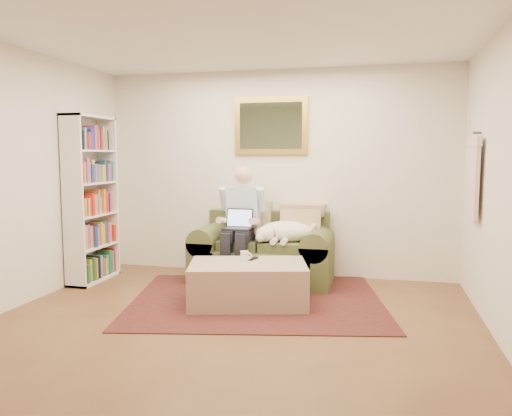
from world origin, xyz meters
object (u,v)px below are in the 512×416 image
at_px(seated_man, 240,226).
at_px(coffee_mug, 244,256).
at_px(laptop, 238,223).
at_px(bookshelf, 91,199).
at_px(sofa, 263,258).
at_px(ottoman, 248,284).
at_px(sleeping_dog, 286,232).

xyz_separation_m(seated_man, coffee_mug, (0.24, -0.69, -0.22)).
height_order(laptop, bookshelf, bookshelf).
bearing_deg(coffee_mug, sofa, 89.43).
distance_m(sofa, laptop, 0.55).
height_order(sofa, ottoman, sofa).
distance_m(sleeping_dog, coffee_mug, 0.83).
xyz_separation_m(sofa, coffee_mug, (-0.01, -0.84, 0.19)).
bearing_deg(sofa, ottoman, -86.41).
relative_size(sofa, coffee_mug, 16.60).
relative_size(laptop, bookshelf, 0.16).
height_order(laptop, ottoman, laptop).
height_order(sleeping_dog, coffee_mug, sleeping_dog).
xyz_separation_m(laptop, ottoman, (0.31, -0.74, -0.52)).
bearing_deg(seated_man, laptop, -90.00).
height_order(sofa, laptop, laptop).
bearing_deg(bookshelf, sofa, 12.36).
height_order(coffee_mug, bookshelf, bookshelf).
bearing_deg(sleeping_dog, sofa, 164.26).
distance_m(seated_man, bookshelf, 1.83).
relative_size(sofa, sleeping_dog, 2.43).
relative_size(sleeping_dog, bookshelf, 0.34).
xyz_separation_m(sofa, seated_man, (-0.25, -0.15, 0.41)).
bearing_deg(laptop, bookshelf, -172.69).
bearing_deg(laptop, seated_man, 90.00).
bearing_deg(ottoman, seated_man, 111.10).
height_order(laptop, sleeping_dog, laptop).
relative_size(seated_man, sleeping_dog, 2.04).
bearing_deg(laptop, ottoman, -67.24).
bearing_deg(seated_man, sofa, 31.45).
relative_size(laptop, coffee_mug, 3.22).
bearing_deg(laptop, coffee_mug, -68.83).
relative_size(sofa, bookshelf, 0.83).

